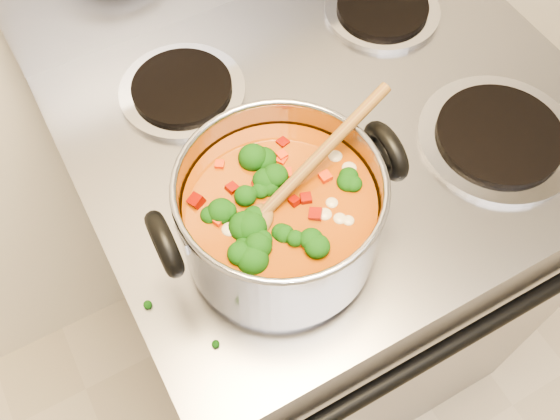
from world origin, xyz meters
name	(u,v)px	position (x,y,z in m)	size (l,w,h in m)	color
electric_range	(319,257)	(0.02, 1.16, 0.47)	(0.73, 0.66, 1.08)	gray
stockpot	(280,215)	(-0.16, 1.01, 1.00)	(0.29, 0.23, 0.14)	#9999A1
wooden_spoon	(287,189)	(-0.15, 1.02, 1.04)	(0.24, 0.09, 0.08)	brown
cooktop_crumbs	(258,380)	(-0.26, 0.88, 0.92)	(0.07, 0.06, 0.01)	black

